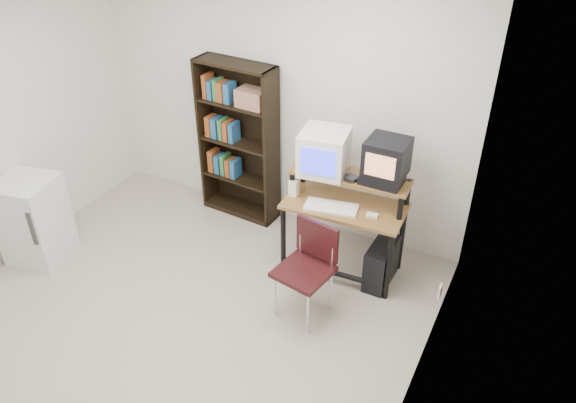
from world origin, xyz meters
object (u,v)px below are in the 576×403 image
at_px(crt_monitor, 324,152).
at_px(school_chair, 309,261).
at_px(bookshelf, 239,139).
at_px(crt_tv, 387,158).
at_px(computer_desk, 345,209).
at_px(pc_tower, 381,264).
at_px(mini_fridge, 34,220).

height_order(crt_monitor, school_chair, crt_monitor).
xyz_separation_m(crt_monitor, bookshelf, (-1.12, 0.37, -0.29)).
bearing_deg(crt_tv, bookshelf, 169.69).
bearing_deg(school_chair, crt_monitor, 115.74).
relative_size(computer_desk, crt_tv, 3.17).
height_order(computer_desk, crt_tv, crt_tv).
distance_m(crt_tv, pc_tower, 1.02).
bearing_deg(computer_desk, crt_tv, 19.54).
height_order(crt_monitor, bookshelf, bookshelf).
relative_size(crt_tv, mini_fridge, 0.41).
height_order(crt_monitor, crt_tv, crt_tv).
height_order(pc_tower, mini_fridge, mini_fridge).
bearing_deg(computer_desk, pc_tower, -7.52).
distance_m(crt_tv, bookshelf, 1.74).
bearing_deg(pc_tower, school_chair, -124.53).
bearing_deg(mini_fridge, bookshelf, 38.82).
xyz_separation_m(pc_tower, school_chair, (-0.45, -0.63, 0.31)).
relative_size(crt_tv, school_chair, 0.42).
bearing_deg(school_chair, computer_desk, 95.59).
relative_size(crt_tv, bookshelf, 0.21).
xyz_separation_m(school_chair, bookshelf, (-1.32, 1.10, 0.35)).
bearing_deg(pc_tower, crt_tv, 123.56).
distance_m(pc_tower, bookshelf, 1.95).
height_order(crt_monitor, pc_tower, crt_monitor).
xyz_separation_m(computer_desk, school_chair, (-0.05, -0.66, -0.15)).
relative_size(computer_desk, pc_tower, 2.48).
height_order(crt_tv, mini_fridge, crt_tv).
distance_m(computer_desk, pc_tower, 0.61).
xyz_separation_m(pc_tower, mini_fridge, (-3.12, -1.15, 0.22)).
xyz_separation_m(crt_tv, mini_fridge, (-3.02, -1.31, -0.78)).
bearing_deg(crt_monitor, crt_tv, -3.30).
xyz_separation_m(school_chair, mini_fridge, (-2.67, -0.52, -0.09)).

